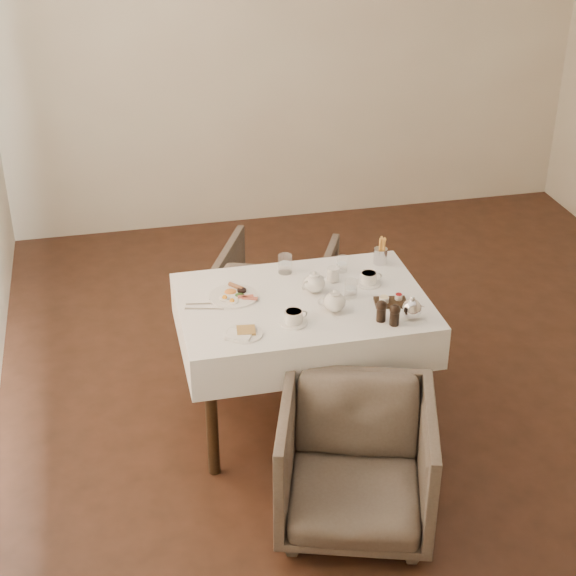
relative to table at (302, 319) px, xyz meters
The scene contains 20 objects.
table is the anchor object (origin of this frame).
armchair_near 0.87m from the table, 85.77° to the right, with size 0.70×0.72×0.66m, color #4F443A.
armchair_far 0.93m from the table, 86.66° to the left, with size 0.67×0.69×0.63m, color #4F443A.
breakfast_plate 0.38m from the table, 162.09° to the left, with size 0.25×0.25×0.03m.
side_plate 0.47m from the table, 143.16° to the right, with size 0.19×0.18×0.02m.
teapot_centre 0.21m from the table, 41.12° to the left, with size 0.15×0.12×0.12m, color white, non-canonical shape.
teapot_front 0.26m from the table, 49.00° to the right, with size 0.16×0.12×0.12m, color white, non-canonical shape.
creamer 0.31m from the table, 38.62° to the left, with size 0.06×0.06×0.08m, color white.
teacup_near 0.28m from the table, 114.45° to the right, with size 0.14×0.14×0.07m.
teacup_far 0.42m from the table, 13.20° to the left, with size 0.14×0.14×0.07m.
glass_left 0.36m from the table, 93.99° to the left, with size 0.07×0.07×0.10m, color silver.
glass_mid 0.30m from the table, ahead, with size 0.07×0.07×0.09m, color silver.
glass_right 0.42m from the table, 42.98° to the left, with size 0.06×0.06×0.09m, color silver.
condiment_board 0.47m from the table, 17.42° to the right, with size 0.18×0.13×0.04m.
pepper_mill_left 0.47m from the table, 41.01° to the right, with size 0.06×0.06×0.11m, color black, non-canonical shape.
pepper_mill_right 0.54m from the table, 41.50° to the right, with size 0.06×0.06×0.11m, color black, non-canonical shape.
silver_pot 0.60m from the table, 32.12° to the right, with size 0.12×0.10×0.13m, color white, non-canonical shape.
fries_cup 0.63m from the table, 30.67° to the left, with size 0.08×0.08×0.16m.
cutlery_fork 0.52m from the table, behind, with size 0.02×0.19×0.00m, color silver.
cutlery_knife 0.52m from the table, behind, with size 0.02×0.20×0.00m, color silver.
Camera 1 is at (-1.53, -4.01, 3.01)m, focal length 55.00 mm.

